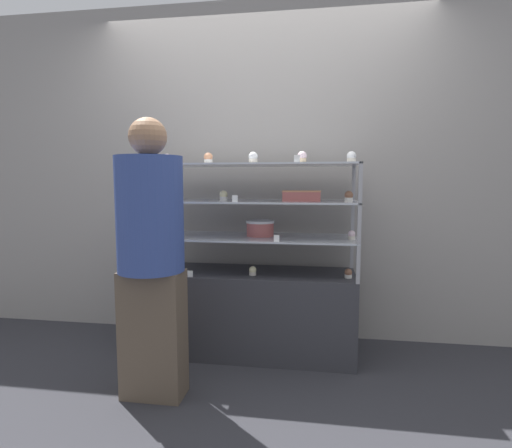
{
  "coord_description": "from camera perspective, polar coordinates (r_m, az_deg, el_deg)",
  "views": [
    {
      "loc": [
        0.42,
        -2.75,
        1.23
      ],
      "look_at": [
        0.0,
        0.0,
        0.93
      ],
      "focal_mm": 28.0,
      "sensor_mm": 36.0,
      "label": 1
    }
  ],
  "objects": [
    {
      "name": "cupcake_7",
      "position": [
        2.65,
        13.12,
        3.83
      ],
      "size": [
        0.06,
        0.06,
        0.07
      ],
      "color": "white",
      "rests_on": "display_riser_middle"
    },
    {
      "name": "cupcake_2",
      "position": [
        2.74,
        13.05,
        -6.9
      ],
      "size": [
        0.05,
        0.05,
        0.06
      ],
      "color": "white",
      "rests_on": "display_base"
    },
    {
      "name": "cupcake_5",
      "position": [
        2.86,
        -12.91,
        3.98
      ],
      "size": [
        0.06,
        0.06,
        0.07
      ],
      "color": "#CCB28C",
      "rests_on": "display_riser_middle"
    },
    {
      "name": "cupcake_1",
      "position": [
        2.74,
        -0.47,
        -6.72
      ],
      "size": [
        0.05,
        0.05,
        0.06
      ],
      "color": "beige",
      "rests_on": "display_base"
    },
    {
      "name": "back_wall",
      "position": [
        3.17,
        1.08,
        7.37
      ],
      "size": [
        8.0,
        0.05,
        2.6
      ],
      "color": "gray",
      "rests_on": "ground_plane"
    },
    {
      "name": "cupcake_12",
      "position": [
        2.69,
        13.48,
        9.25
      ],
      "size": [
        0.06,
        0.06,
        0.07
      ],
      "color": "beige",
      "rests_on": "display_riser_upper"
    },
    {
      "name": "cupcake_6",
      "position": [
        2.75,
        -4.67,
        4.04
      ],
      "size": [
        0.06,
        0.06,
        0.07
      ],
      "color": "white",
      "rests_on": "display_riser_middle"
    },
    {
      "name": "cupcake_11",
      "position": [
        2.62,
        6.59,
        9.46
      ],
      "size": [
        0.06,
        0.06,
        0.07
      ],
      "color": "#CCB28C",
      "rests_on": "display_riser_upper"
    },
    {
      "name": "price_tag_1",
      "position": [
        2.56,
        2.96,
        -2.06
      ],
      "size": [
        0.04,
        0.0,
        0.04
      ],
      "color": "white",
      "rests_on": "display_riser_lower"
    },
    {
      "name": "display_riser_middle",
      "position": [
        2.78,
        0.0,
        3.08
      ],
      "size": [
        1.39,
        0.49,
        0.25
      ],
      "color": "#99999E",
      "rests_on": "display_riser_lower"
    },
    {
      "name": "cupcake_0",
      "position": [
        2.96,
        -12.29,
        -5.91
      ],
      "size": [
        0.05,
        0.05,
        0.06
      ],
      "color": "white",
      "rests_on": "display_base"
    },
    {
      "name": "cupcake_8",
      "position": [
        2.9,
        -12.58,
        9.03
      ],
      "size": [
        0.06,
        0.06,
        0.07
      ],
      "color": "#CCB28C",
      "rests_on": "display_riser_upper"
    },
    {
      "name": "cupcake_3",
      "position": [
        2.91,
        -12.52,
        -1.07
      ],
      "size": [
        0.05,
        0.05,
        0.06
      ],
      "color": "beige",
      "rests_on": "display_riser_lower"
    },
    {
      "name": "ground_plane",
      "position": [
        3.04,
        0.0,
        -17.76
      ],
      "size": [
        20.0,
        20.0,
        0.0
      ],
      "primitive_type": "plane",
      "color": "#2D2D33"
    },
    {
      "name": "display_riser_upper",
      "position": [
        2.78,
        0.0,
        8.29
      ],
      "size": [
        1.39,
        0.49,
        0.25
      ],
      "color": "#99999E",
      "rests_on": "display_riser_middle"
    },
    {
      "name": "customer_figure",
      "position": [
        2.3,
        -14.76,
        -3.82
      ],
      "size": [
        0.37,
        0.37,
        1.57
      ],
      "color": "brown",
      "rests_on": "ground_plane"
    },
    {
      "name": "price_tag_0",
      "position": [
        2.73,
        -9.39,
        -7.05
      ],
      "size": [
        0.04,
        0.0,
        0.04
      ],
      "color": "white",
      "rests_on": "display_base"
    },
    {
      "name": "price_tag_2",
      "position": [
        2.58,
        -3.03,
        3.64
      ],
      "size": [
        0.04,
        0.0,
        0.04
      ],
      "color": "white",
      "rests_on": "display_riser_middle"
    },
    {
      "name": "cupcake_10",
      "position": [
        2.66,
        -0.41,
        9.45
      ],
      "size": [
        0.06,
        0.06,
        0.07
      ],
      "color": "beige",
      "rests_on": "display_riser_upper"
    },
    {
      "name": "display_riser_lower",
      "position": [
        2.81,
        0.0,
        -2.08
      ],
      "size": [
        1.39,
        0.49,
        0.25
      ],
      "color": "#99999E",
      "rests_on": "display_base"
    },
    {
      "name": "layer_cake_centerpiece",
      "position": [
        2.83,
        0.6,
        -0.6
      ],
      "size": [
        0.2,
        0.2,
        0.11
      ],
      "color": "#C66660",
      "rests_on": "display_riser_lower"
    },
    {
      "name": "sheet_cake_frosted",
      "position": [
        2.73,
        6.55,
        4.04
      ],
      "size": [
        0.26,
        0.15,
        0.07
      ],
      "color": "#C66660",
      "rests_on": "display_riser_middle"
    },
    {
      "name": "cupcake_9",
      "position": [
        2.74,
        -6.84,
        9.3
      ],
      "size": [
        0.06,
        0.06,
        0.07
      ],
      "color": "white",
      "rests_on": "display_riser_upper"
    },
    {
      "name": "cupcake_4",
      "position": [
        2.73,
        13.5,
        -1.56
      ],
      "size": [
        0.05,
        0.05,
        0.06
      ],
      "color": "beige",
      "rests_on": "display_riser_lower"
    },
    {
      "name": "price_tag_3",
      "position": [
        2.53,
        5.86,
        9.3
      ],
      "size": [
        0.04,
        0.0,
        0.04
      ],
      "color": "white",
      "rests_on": "display_riser_upper"
    },
    {
      "name": "display_base",
      "position": [
        2.93,
        0.0,
        -12.47
      ],
      "size": [
        1.39,
        0.49,
        0.59
      ],
      "color": "#333338",
      "rests_on": "ground_plane"
    }
  ]
}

